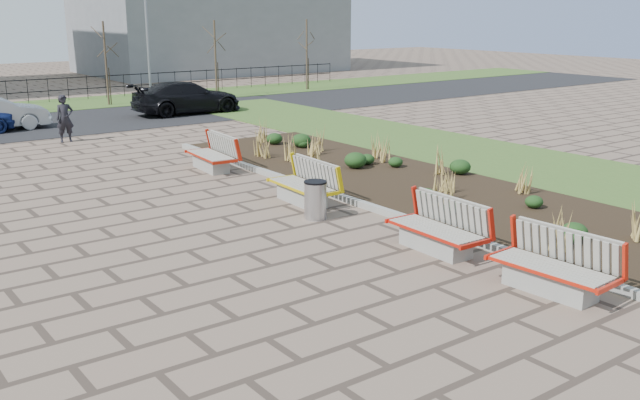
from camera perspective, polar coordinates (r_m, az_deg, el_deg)
ground at (r=11.22m, az=3.03°, el=-8.81°), size 120.00×120.00×0.00m
planting_bed at (r=18.73m, az=8.04°, el=0.98°), size 4.50×18.00×0.10m
planting_curb at (r=17.21m, az=2.50°, el=-0.05°), size 0.16×18.00×0.15m
grass_verge_near at (r=22.26m, az=16.81°, el=2.62°), size 5.00×38.00×0.04m
road at (r=30.93m, az=-24.02°, el=5.25°), size 80.00×7.00×0.02m
bench_a at (r=12.29m, az=18.01°, el=-4.90°), size 1.03×2.15×1.00m
bench_b at (r=13.86m, az=9.24°, el=-2.11°), size 0.96×2.13×1.00m
bench_c at (r=17.15m, az=-1.47°, el=1.38°), size 1.02×2.15×1.00m
bench_d at (r=21.01m, az=-8.76°, el=3.72°), size 1.07×2.17×1.00m
litter_bin at (r=15.86m, az=-0.37°, el=-0.04°), size 0.50×0.50×0.84m
pedestrian at (r=26.84m, az=-19.74°, el=6.16°), size 0.63×0.43×1.67m
car_black at (r=32.93m, az=-10.61°, el=8.07°), size 4.97×2.08×1.43m
tree_d at (r=36.70m, az=-16.75°, el=10.42°), size 1.40×1.40×4.00m
tree_e at (r=39.17m, az=-8.36°, el=11.13°), size 1.40×1.40×4.00m
tree_f at (r=42.34m, az=-1.07°, el=11.55°), size 1.40×1.40×4.00m
lamp_east at (r=36.92m, az=-13.62°, el=12.21°), size 0.24×0.60×6.00m
building_grey at (r=56.53m, az=-8.87°, el=15.22°), size 18.00×12.00×10.00m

